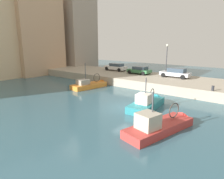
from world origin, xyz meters
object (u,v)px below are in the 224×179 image
object	(u,v)px
fishing_boat_orange	(91,87)
quay_streetlamp	(167,55)
fishing_boat_red	(162,128)
parked_car_silver	(176,73)
mooring_bollard_north	(213,88)
parked_car_green	(139,70)
parked_car_white	(116,67)
fishing_boat_teal	(148,106)

from	to	relation	value
fishing_boat_orange	quay_streetlamp	xyz separation A→B (m)	(8.72, -7.41, 4.33)
fishing_boat_red	parked_car_silver	distance (m)	16.71
mooring_bollard_north	quay_streetlamp	size ratio (longest dim) A/B	0.11
fishing_boat_orange	mooring_bollard_north	world-z (taller)	fishing_boat_orange
fishing_boat_orange	mooring_bollard_north	distance (m)	15.57
parked_car_green	quay_streetlamp	world-z (taller)	quay_streetlamp
parked_car_green	parked_car_white	bearing A→B (deg)	81.57
fishing_boat_orange	parked_car_white	xyz separation A→B (m)	(9.13, 2.41, 1.77)
parked_car_silver	parked_car_white	distance (m)	11.38
fishing_boat_orange	fishing_boat_red	distance (m)	15.77
quay_streetlamp	parked_car_silver	bearing A→B (deg)	-91.70
parked_car_white	parked_car_green	bearing A→B (deg)	-98.43
parked_car_white	quay_streetlamp	distance (m)	10.16
fishing_boat_orange	parked_car_white	world-z (taller)	fishing_boat_orange
parked_car_white	parked_car_green	size ratio (longest dim) A/B	1.11
fishing_boat_teal	parked_car_green	xyz separation A→B (m)	(11.29, 7.63, 1.73)
fishing_boat_red	mooring_bollard_north	world-z (taller)	fishing_boat_red
parked_car_white	quay_streetlamp	world-z (taller)	quay_streetlamp
fishing_boat_red	quay_streetlamp	world-z (taller)	quay_streetlamp
fishing_boat_teal	parked_car_silver	world-z (taller)	fishing_boat_teal
parked_car_silver	parked_car_white	size ratio (longest dim) A/B	1.01
fishing_boat_teal	quay_streetlamp	world-z (taller)	quay_streetlamp
fishing_boat_red	parked_car_green	world-z (taller)	fishing_boat_red
fishing_boat_teal	parked_car_green	world-z (taller)	fishing_boat_teal
fishing_boat_orange	parked_car_white	distance (m)	9.61
fishing_boat_red	quay_streetlamp	size ratio (longest dim) A/B	1.43
mooring_bollard_north	quay_streetlamp	xyz separation A→B (m)	(5.65, 7.80, 2.98)
mooring_bollard_north	parked_car_white	bearing A→B (deg)	71.01
fishing_boat_teal	fishing_boat_orange	size ratio (longest dim) A/B	0.98
fishing_boat_orange	parked_car_silver	world-z (taller)	fishing_boat_orange
fishing_boat_teal	mooring_bollard_north	xyz separation A→B (m)	(6.04, -4.54, 1.35)
fishing_boat_orange	fishing_boat_red	bearing A→B (deg)	-116.95
quay_streetlamp	parked_car_white	bearing A→B (deg)	87.58
fishing_boat_red	parked_car_white	distance (m)	23.22
fishing_boat_red	quay_streetlamp	bearing A→B (deg)	22.74
fishing_boat_red	parked_car_green	size ratio (longest dim) A/B	1.78
fishing_boat_teal	parked_car_white	world-z (taller)	fishing_boat_teal
parked_car_silver	mooring_bollard_north	bearing A→B (deg)	-131.88
fishing_boat_red	quay_streetlamp	xyz separation A→B (m)	(15.86, 6.65, 4.30)
parked_car_green	mooring_bollard_north	size ratio (longest dim) A/B	7.05
parked_car_green	fishing_boat_orange	bearing A→B (deg)	159.94
fishing_boat_orange	parked_car_silver	distance (m)	12.59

